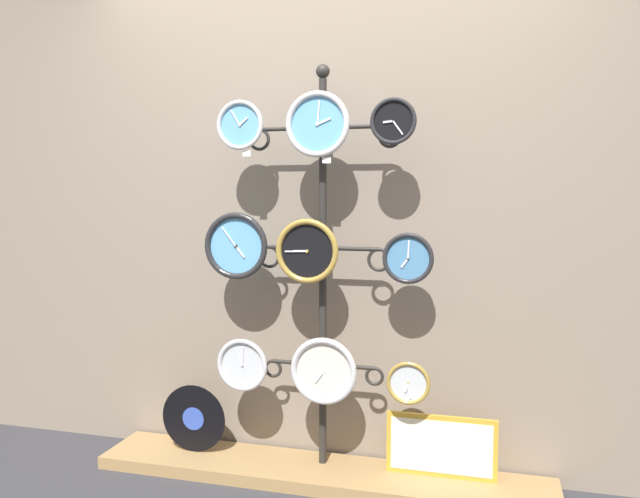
{
  "coord_description": "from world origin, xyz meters",
  "views": [
    {
      "loc": [
        0.76,
        -2.44,
        1.36
      ],
      "look_at": [
        0.0,
        0.36,
        1.11
      ],
      "focal_mm": 35.0,
      "sensor_mm": 36.0,
      "label": 1
    }
  ],
  "objects_px": {
    "clock_middle_left": "(236,246)",
    "picture_frame": "(441,446)",
    "clock_bottom_left": "(243,365)",
    "clock_bottom_right": "(408,383)",
    "clock_middle_right": "(408,258)",
    "vinyl_record": "(193,418)",
    "display_stand": "(323,329)",
    "clock_top_center": "(318,124)",
    "clock_top_left": "(240,125)",
    "clock_bottom_center": "(324,371)",
    "clock_top_right": "(393,121)",
    "clock_middle_center": "(307,251)"
  },
  "relations": [
    {
      "from": "clock_middle_left",
      "to": "picture_frame",
      "type": "distance_m",
      "value": 1.34
    },
    {
      "from": "clock_middle_right",
      "to": "picture_frame",
      "type": "height_order",
      "value": "clock_middle_right"
    },
    {
      "from": "display_stand",
      "to": "clock_middle_center",
      "type": "relative_size",
      "value": 6.56
    },
    {
      "from": "clock_bottom_left",
      "to": "picture_frame",
      "type": "xyz_separation_m",
      "value": [
        0.94,
        0.1,
        -0.34
      ]
    },
    {
      "from": "clock_middle_center",
      "to": "clock_bottom_right",
      "type": "xyz_separation_m",
      "value": [
        0.47,
        0.0,
        -0.58
      ]
    },
    {
      "from": "clock_top_right",
      "to": "clock_bottom_left",
      "type": "height_order",
      "value": "clock_top_right"
    },
    {
      "from": "clock_middle_center",
      "to": "picture_frame",
      "type": "height_order",
      "value": "clock_middle_center"
    },
    {
      "from": "clock_top_left",
      "to": "picture_frame",
      "type": "xyz_separation_m",
      "value": [
        0.95,
        0.09,
        -1.49
      ]
    },
    {
      "from": "display_stand",
      "to": "clock_top_left",
      "type": "distance_m",
      "value": 1.05
    },
    {
      "from": "clock_bottom_center",
      "to": "clock_bottom_right",
      "type": "height_order",
      "value": "clock_bottom_center"
    },
    {
      "from": "clock_top_center",
      "to": "clock_bottom_right",
      "type": "xyz_separation_m",
      "value": [
        0.43,
        -0.01,
        -1.16
      ]
    },
    {
      "from": "clock_top_center",
      "to": "vinyl_record",
      "type": "xyz_separation_m",
      "value": [
        -0.67,
        0.04,
        -1.45
      ]
    },
    {
      "from": "clock_top_right",
      "to": "clock_bottom_right",
      "type": "distance_m",
      "value": 1.17
    },
    {
      "from": "clock_top_center",
      "to": "clock_bottom_center",
      "type": "distance_m",
      "value": 1.13
    },
    {
      "from": "display_stand",
      "to": "clock_bottom_right",
      "type": "bearing_deg",
      "value": -13.62
    },
    {
      "from": "clock_bottom_center",
      "to": "clock_bottom_left",
      "type": "bearing_deg",
      "value": 178.72
    },
    {
      "from": "picture_frame",
      "to": "clock_middle_right",
      "type": "bearing_deg",
      "value": -154.79
    },
    {
      "from": "display_stand",
      "to": "clock_top_center",
      "type": "distance_m",
      "value": 0.97
    },
    {
      "from": "clock_top_right",
      "to": "clock_middle_center",
      "type": "bearing_deg",
      "value": 179.48
    },
    {
      "from": "clock_top_left",
      "to": "vinyl_record",
      "type": "height_order",
      "value": "clock_top_left"
    },
    {
      "from": "clock_middle_left",
      "to": "picture_frame",
      "type": "xyz_separation_m",
      "value": [
        0.98,
        0.08,
        -0.92
      ]
    },
    {
      "from": "clock_bottom_center",
      "to": "clock_middle_left",
      "type": "bearing_deg",
      "value": 175.47
    },
    {
      "from": "clock_top_left",
      "to": "clock_middle_center",
      "type": "xyz_separation_m",
      "value": [
        0.33,
        -0.01,
        -0.58
      ]
    },
    {
      "from": "clock_bottom_center",
      "to": "picture_frame",
      "type": "xyz_separation_m",
      "value": [
        0.53,
        0.11,
        -0.35
      ]
    },
    {
      "from": "clock_middle_left",
      "to": "clock_middle_center",
      "type": "xyz_separation_m",
      "value": [
        0.36,
        -0.02,
        -0.01
      ]
    },
    {
      "from": "clock_top_center",
      "to": "clock_bottom_center",
      "type": "bearing_deg",
      "value": -38.89
    },
    {
      "from": "clock_middle_center",
      "to": "clock_bottom_right",
      "type": "relative_size",
      "value": 1.52
    },
    {
      "from": "clock_top_right",
      "to": "clock_middle_right",
      "type": "xyz_separation_m",
      "value": [
        0.07,
        0.03,
        -0.6
      ]
    },
    {
      "from": "clock_top_right",
      "to": "clock_middle_center",
      "type": "relative_size",
      "value": 0.68
    },
    {
      "from": "clock_bottom_left",
      "to": "clock_bottom_center",
      "type": "xyz_separation_m",
      "value": [
        0.41,
        -0.01,
        0.0
      ]
    },
    {
      "from": "display_stand",
      "to": "clock_middle_right",
      "type": "distance_m",
      "value": 0.56
    },
    {
      "from": "clock_top_right",
      "to": "clock_bottom_center",
      "type": "relative_size",
      "value": 0.65
    },
    {
      "from": "display_stand",
      "to": "clock_middle_center",
      "type": "height_order",
      "value": "display_stand"
    },
    {
      "from": "clock_middle_right",
      "to": "vinyl_record",
      "type": "xyz_separation_m",
      "value": [
        -1.08,
        0.03,
        -0.85
      ]
    },
    {
      "from": "clock_top_right",
      "to": "clock_middle_right",
      "type": "relative_size",
      "value": 0.89
    },
    {
      "from": "clock_bottom_center",
      "to": "clock_top_left",
      "type": "bearing_deg",
      "value": 176.55
    },
    {
      "from": "clock_top_center",
      "to": "clock_bottom_right",
      "type": "height_order",
      "value": "clock_top_center"
    },
    {
      "from": "clock_bottom_left",
      "to": "clock_bottom_right",
      "type": "height_order",
      "value": "clock_bottom_left"
    },
    {
      "from": "clock_middle_right",
      "to": "clock_bottom_center",
      "type": "relative_size",
      "value": 0.73
    },
    {
      "from": "display_stand",
      "to": "clock_top_right",
      "type": "height_order",
      "value": "display_stand"
    },
    {
      "from": "clock_top_right",
      "to": "display_stand",
      "type": "bearing_deg",
      "value": 162.54
    },
    {
      "from": "display_stand",
      "to": "clock_top_center",
      "type": "height_order",
      "value": "display_stand"
    },
    {
      "from": "clock_top_right",
      "to": "picture_frame",
      "type": "distance_m",
      "value": 1.5
    },
    {
      "from": "clock_middle_center",
      "to": "vinyl_record",
      "type": "xyz_separation_m",
      "value": [
        -0.62,
        0.06,
        -0.87
      ]
    },
    {
      "from": "clock_top_left",
      "to": "clock_top_right",
      "type": "distance_m",
      "value": 0.72
    },
    {
      "from": "clock_bottom_right",
      "to": "display_stand",
      "type": "bearing_deg",
      "value": 166.38
    },
    {
      "from": "clock_bottom_center",
      "to": "clock_middle_right",
      "type": "bearing_deg",
      "value": 5.95
    },
    {
      "from": "clock_middle_left",
      "to": "clock_middle_right",
      "type": "xyz_separation_m",
      "value": [
        0.82,
        0.0,
        -0.04
      ]
    },
    {
      "from": "clock_top_right",
      "to": "clock_middle_center",
      "type": "distance_m",
      "value": 0.7
    },
    {
      "from": "clock_top_right",
      "to": "clock_bottom_center",
      "type": "distance_m",
      "value": 1.17
    }
  ]
}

